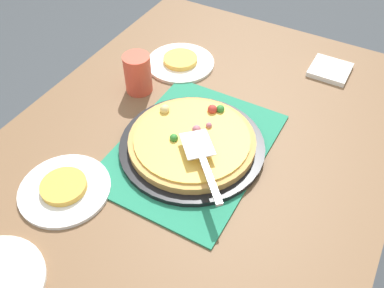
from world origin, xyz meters
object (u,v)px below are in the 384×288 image
at_px(plate_far_right, 65,190).
at_px(napkin_stack, 330,70).
at_px(plate_near_left, 180,63).
at_px(served_slice_right, 64,186).
at_px(pizza_server, 202,158).
at_px(pizza_pan, 192,146).
at_px(cup_far, 138,74).
at_px(served_slice_left, 180,60).
at_px(pizza, 192,140).

distance_m(plate_far_right, napkin_stack, 0.88).
bearing_deg(plate_near_left, served_slice_right, 1.70).
height_order(plate_far_right, napkin_stack, napkin_stack).
bearing_deg(napkin_stack, pizza_server, -14.78).
bearing_deg(pizza_pan, plate_near_left, -145.30).
bearing_deg(cup_far, served_slice_left, 166.15).
height_order(plate_near_left, pizza_server, pizza_server).
relative_size(pizza, plate_far_right, 1.50).
bearing_deg(served_slice_left, cup_far, -13.85).
xyz_separation_m(served_slice_right, pizza_server, (-0.20, 0.27, 0.05)).
relative_size(served_slice_left, pizza_server, 0.56).
bearing_deg(plate_far_right, pizza_pan, 143.19).
bearing_deg(napkin_stack, pizza, -23.49).
relative_size(pizza, napkin_stack, 2.75).
xyz_separation_m(pizza_pan, served_slice_right, (0.27, -0.20, 0.01)).
distance_m(cup_far, pizza_server, 0.39).
height_order(pizza, served_slice_left, pizza).
relative_size(plate_near_left, cup_far, 1.83).
xyz_separation_m(pizza, napkin_stack, (-0.51, 0.22, -0.03)).
relative_size(pizza, cup_far, 2.75).
height_order(pizza, plate_far_right, pizza).
bearing_deg(plate_near_left, cup_far, -13.85).
relative_size(plate_near_left, plate_far_right, 1.00).
xyz_separation_m(served_slice_right, napkin_stack, (-0.78, 0.42, -0.01)).
relative_size(pizza, pizza_server, 1.68).
distance_m(plate_far_right, pizza_server, 0.34).
distance_m(served_slice_right, cup_far, 0.41).
bearing_deg(served_slice_right, pizza_server, 126.34).
height_order(pizza, cup_far, cup_far).
distance_m(plate_near_left, served_slice_left, 0.01).
distance_m(plate_near_left, napkin_stack, 0.48).
bearing_deg(cup_far, pizza_server, 57.26).
distance_m(pizza, napkin_stack, 0.56).
bearing_deg(napkin_stack, cup_far, -52.49).
xyz_separation_m(pizza_server, napkin_stack, (-0.58, 0.15, -0.06)).
bearing_deg(pizza, served_slice_left, -145.22).
bearing_deg(served_slice_right, served_slice_left, -178.30).
bearing_deg(pizza_server, served_slice_right, -53.66).
height_order(pizza_server, napkin_stack, pizza_server).
bearing_deg(served_slice_left, pizza_server, 36.52).
relative_size(pizza_pan, pizza, 1.15).
height_order(plate_far_right, pizza_server, pizza_server).
bearing_deg(plate_far_right, napkin_stack, 151.56).
bearing_deg(pizza_server, cup_far, -122.74).
height_order(plate_far_right, cup_far, cup_far).
height_order(plate_near_left, plate_far_right, same).
xyz_separation_m(cup_far, napkin_stack, (-0.37, 0.48, -0.05)).
distance_m(cup_far, napkin_stack, 0.61).
relative_size(pizza, served_slice_left, 3.00).
xyz_separation_m(served_slice_left, served_slice_right, (0.58, 0.02, 0.00)).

